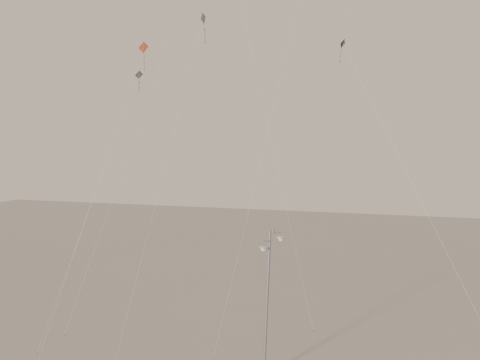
% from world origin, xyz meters
% --- Properties ---
extents(street_lamp, '(1.43, 1.14, 9.24)m').
position_xyz_m(street_lamp, '(1.85, 4.61, 4.93)').
color(street_lamp, gray).
rests_on(street_lamp, ground).
extents(kite_0, '(6.95, 11.16, 30.00)m').
position_xyz_m(kite_0, '(-9.32, 15.57, 23.32)').
color(kite_0, maroon).
rests_on(kite_0, ground).
extents(kite_1, '(3.87, 7.33, 23.71)m').
position_xyz_m(kite_1, '(-5.51, 9.16, 17.75)').
color(kite_1, '#2E2726').
rests_on(kite_1, ground).
extents(kite_3, '(2.69, 10.72, 21.49)m').
position_xyz_m(kite_3, '(-8.88, 6.33, 16.37)').
color(kite_3, maroon).
rests_on(kite_3, ground).
extents(kite_4, '(11.61, 15.70, 22.11)m').
position_xyz_m(kite_4, '(7.79, 11.12, 16.09)').
color(kite_4, '#2E2726').
rests_on(kite_4, ground).
extents(kite_5, '(9.10, 9.04, 29.53)m').
position_xyz_m(kite_5, '(-3.92, 20.11, 23.09)').
color(kite_5, '#AE3E1D').
rests_on(kite_5, ground).
extents(kite_6, '(5.24, 6.15, 19.58)m').
position_xyz_m(kite_6, '(-10.54, 7.75, 13.87)').
color(kite_6, '#2E2726').
rests_on(kite_6, ground).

